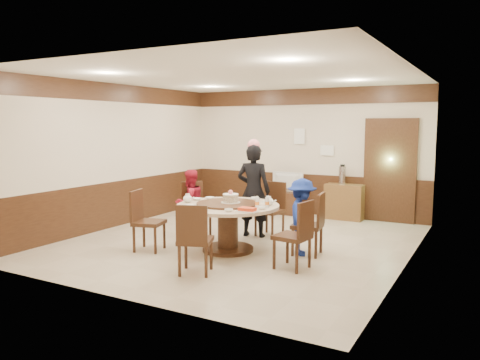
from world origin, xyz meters
The scene contains 31 objects.
room centered at (0.01, 0.01, 1.08)m, with size 6.00×6.04×2.84m.
banquet_table centered at (0.12, -0.60, 0.53)m, with size 1.63×1.63×0.78m.
chair_0 centered at (1.32, -0.19, 0.30)m, with size 0.50×0.49×0.97m.
chair_1 centered at (0.26, 0.67, 0.30)m, with size 0.50×0.51×0.97m.
chair_2 centered at (-0.92, 0.03, 0.30)m, with size 0.61×0.61×0.97m.
chair_3 centered at (-1.02, -1.20, 0.30)m, with size 0.55×0.54×0.97m.
chair_4 centered at (0.31, -1.81, 0.30)m, with size 0.57×0.58×0.97m.
chair_5 centered at (1.39, -0.97, 0.30)m, with size 0.50×0.49×0.97m.
person_standing centered at (0.02, 0.47, 0.83)m, with size 0.61×0.40×1.66m, color black.
person_red centered at (-1.00, -0.06, 0.61)m, with size 0.59×0.46×1.21m, color maroon.
person_blue centered at (1.23, -0.25, 0.60)m, with size 0.77×0.44×1.19m, color navy.
birthday_cake centered at (0.15, -0.58, 0.85)m, with size 0.31×0.31×0.21m.
teapot_left centered at (-0.55, -0.75, 0.81)m, with size 0.17×0.15×0.13m, color white.
teapot_right centered at (0.72, -0.36, 0.81)m, with size 0.17×0.15×0.13m, color white.
bowl_0 centered at (-0.43, -0.28, 0.77)m, with size 0.14×0.14×0.03m, color white.
bowl_1 centered at (0.43, -1.13, 0.77)m, with size 0.13×0.13×0.04m, color white.
bowl_2 centered at (-0.26, -1.11, 0.77)m, with size 0.16×0.16×0.04m, color white.
bowl_3 centered at (0.78, -0.73, 0.77)m, with size 0.12×0.12×0.04m, color white.
bowl_4 centered at (-0.56, -0.48, 0.77)m, with size 0.15×0.15×0.04m, color white.
bowl_5 centered at (0.28, 0.02, 0.77)m, with size 0.14×0.14×0.05m, color white.
saucer_near centered at (-0.13, -1.25, 0.76)m, with size 0.18×0.18×0.01m, color white.
saucer_far centered at (0.57, -0.10, 0.76)m, with size 0.18×0.18×0.01m, color white.
shrimp_platter centered at (0.68, -1.01, 0.78)m, with size 0.30×0.20×0.06m.
bottle_0 centered at (0.65, -0.64, 0.83)m, with size 0.06×0.06×0.16m, color silver.
bottle_1 centered at (0.78, -0.56, 0.83)m, with size 0.06×0.06×0.16m, color silver.
tv_stand centered at (-0.32, 2.75, 0.25)m, with size 0.85×0.45×0.50m, color #3A2012.
television centered at (-0.32, 2.75, 0.72)m, with size 0.77×0.10×0.44m, color gray.
side_cabinet centered at (1.02, 2.78, 0.38)m, with size 0.80×0.40×0.75m, color brown.
thermos centered at (0.96, 2.78, 0.94)m, with size 0.15×0.15×0.38m, color silver.
notice_left centered at (-0.10, 2.96, 1.75)m, with size 0.25×0.00×0.35m, color white.
notice_right centered at (0.55, 2.96, 1.45)m, with size 0.30×0.00×0.22m, color white.
Camera 1 is at (3.80, -6.91, 2.01)m, focal length 35.00 mm.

